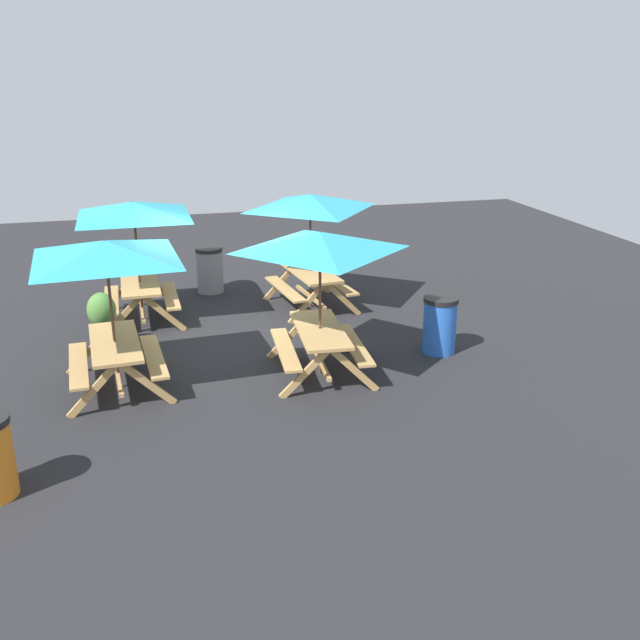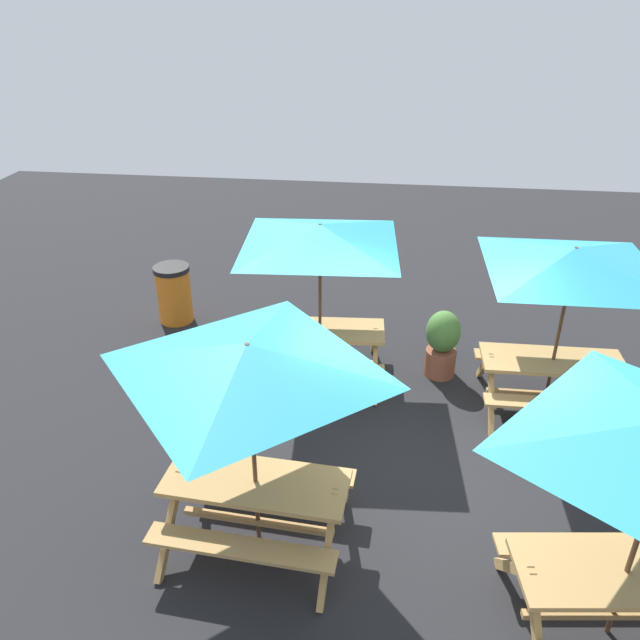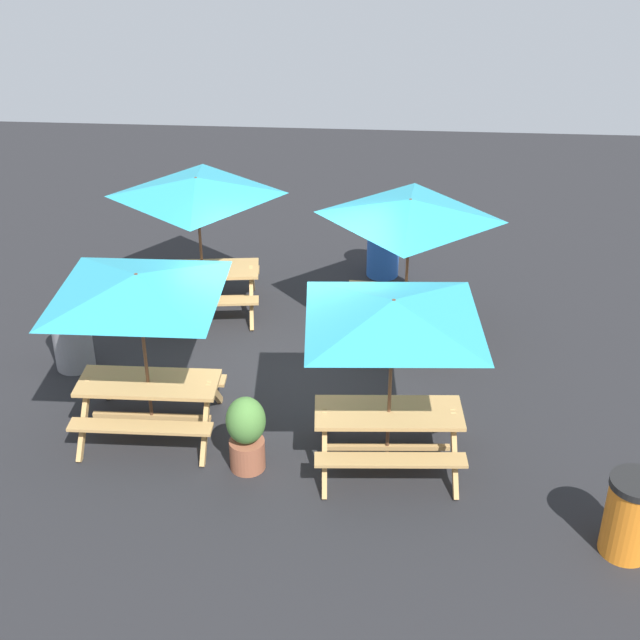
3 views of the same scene
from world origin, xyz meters
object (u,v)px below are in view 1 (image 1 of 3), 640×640
object	(u,v)px
picnic_table_0	(134,218)
picnic_table_1	(320,252)
picnic_table_2	(106,262)
picnic_table_3	(310,210)
trash_bin_gray	(210,270)
trash_bin_blue	(440,325)
potted_plant_0	(103,320)

from	to	relation	value
picnic_table_0	picnic_table_1	distance (m)	4.26
picnic_table_1	picnic_table_2	xyz separation A→B (m)	(-0.24, -3.10, 0.00)
picnic_table_0	picnic_table_3	bearing A→B (deg)	88.07
picnic_table_3	trash_bin_gray	xyz separation A→B (m)	(-1.57, -1.85, -1.49)
picnic_table_1	trash_bin_blue	bearing A→B (deg)	103.36
trash_bin_gray	potted_plant_0	world-z (taller)	potted_plant_0
picnic_table_2	picnic_table_3	bearing A→B (deg)	124.81
picnic_table_2	trash_bin_blue	distance (m)	5.51
picnic_table_0	picnic_table_2	bearing A→B (deg)	-8.78
picnic_table_1	picnic_table_2	world-z (taller)	same
picnic_table_0	picnic_table_1	world-z (taller)	same
trash_bin_blue	trash_bin_gray	xyz separation A→B (m)	(-4.46, -3.39, 0.00)
picnic_table_2	potted_plant_0	world-z (taller)	picnic_table_2
picnic_table_1	picnic_table_2	size ratio (longest dim) A/B	0.83
picnic_table_3	trash_bin_blue	xyz separation A→B (m)	(2.89, 1.54, -1.49)
picnic_table_1	trash_bin_gray	world-z (taller)	picnic_table_1
picnic_table_1	potted_plant_0	xyz separation A→B (m)	(-1.96, -3.34, -1.46)
potted_plant_0	picnic_table_0	bearing A→B (deg)	153.72
picnic_table_0	trash_bin_gray	world-z (taller)	picnic_table_0
trash_bin_gray	potted_plant_0	xyz separation A→B (m)	(2.87, -2.15, 0.04)
picnic_table_0	picnic_table_2	world-z (taller)	same
trash_bin_blue	potted_plant_0	xyz separation A→B (m)	(-1.60, -5.54, 0.04)
picnic_table_0	potted_plant_0	world-z (taller)	picnic_table_0
picnic_table_3	potted_plant_0	xyz separation A→B (m)	(1.29, -3.99, -1.46)
picnic_table_2	potted_plant_0	distance (m)	2.27
picnic_table_1	potted_plant_0	bearing A→B (deg)	-116.32
picnic_table_1	picnic_table_2	distance (m)	3.11
picnic_table_1	picnic_table_3	size ratio (longest dim) A/B	1.00
picnic_table_0	trash_bin_gray	size ratio (longest dim) A/B	2.89
picnic_table_1	trash_bin_blue	xyz separation A→B (m)	(-0.36, 2.19, -1.49)
picnic_table_2	potted_plant_0	bearing A→B (deg)	-176.05
picnic_table_0	potted_plant_0	bearing A→B (deg)	-27.06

